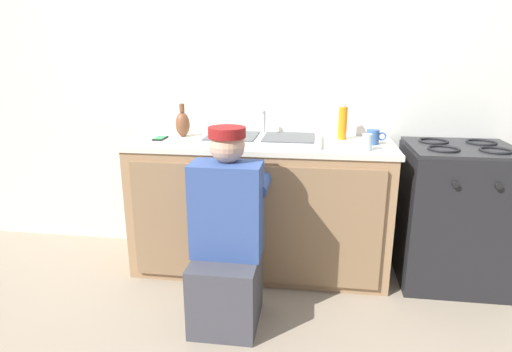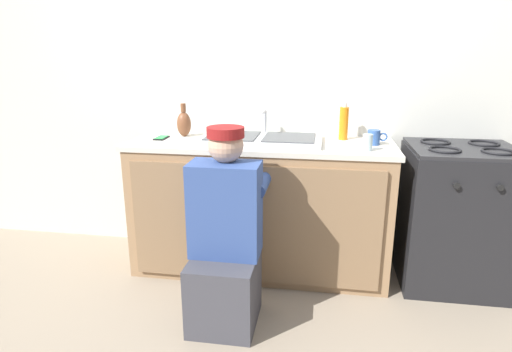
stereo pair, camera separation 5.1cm
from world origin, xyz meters
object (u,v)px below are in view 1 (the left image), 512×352
object	(u,v)px
vase_decorative	(183,124)
plumber_person	(227,245)
cell_phone	(160,138)
sink_double_basin	(260,139)
stove_range	(454,215)
soap_bottle_orange	(343,123)
water_glass	(367,142)
coffee_mug	(373,137)

from	to	relation	value
vase_decorative	plumber_person	bearing A→B (deg)	-58.68
cell_phone	vase_decorative	xyz separation A→B (m)	(0.13, 0.11, 0.08)
sink_double_basin	vase_decorative	distance (m)	0.57
stove_range	soap_bottle_orange	distance (m)	0.94
sink_double_basin	plumber_person	size ratio (longest dim) A/B	0.72
sink_double_basin	cell_phone	xyz separation A→B (m)	(-0.69, -0.01, -0.01)
stove_range	plumber_person	xyz separation A→B (m)	(-1.38, -0.66, 0.00)
stove_range	soap_bottle_orange	world-z (taller)	soap_bottle_orange
cell_phone	water_glass	xyz separation A→B (m)	(1.36, -0.16, 0.04)
stove_range	coffee_mug	world-z (taller)	coffee_mug
plumber_person	soap_bottle_orange	xyz separation A→B (m)	(0.64, 0.82, 0.56)
stove_range	plumber_person	bearing A→B (deg)	-154.33
plumber_person	vase_decorative	size ratio (longest dim) A/B	4.80
sink_double_basin	water_glass	xyz separation A→B (m)	(0.67, -0.18, 0.03)
cell_phone	plumber_person	bearing A→B (deg)	-47.75
stove_range	soap_bottle_orange	xyz separation A→B (m)	(-0.74, 0.16, 0.56)
cell_phone	vase_decorative	world-z (taller)	vase_decorative
coffee_mug	soap_bottle_orange	bearing A→B (deg)	143.41
stove_range	water_glass	xyz separation A→B (m)	(-0.61, -0.17, 0.50)
cell_phone	soap_bottle_orange	distance (m)	1.25
soap_bottle_orange	vase_decorative	bearing A→B (deg)	-177.16
cell_phone	water_glass	size ratio (longest dim) A/B	1.40
sink_double_basin	plumber_person	xyz separation A→B (m)	(-0.10, -0.66, -0.47)
sink_double_basin	water_glass	size ratio (longest dim) A/B	8.00
cell_phone	sink_double_basin	bearing A→B (deg)	1.01
soap_bottle_orange	vase_decorative	world-z (taller)	soap_bottle_orange
sink_double_basin	cell_phone	distance (m)	0.69
plumber_person	cell_phone	size ratio (longest dim) A/B	7.89
stove_range	water_glass	world-z (taller)	water_glass
sink_double_basin	cell_phone	size ratio (longest dim) A/B	5.71
coffee_mug	plumber_person	bearing A→B (deg)	-140.78
water_glass	soap_bottle_orange	bearing A→B (deg)	111.70
stove_range	plumber_person	world-z (taller)	plumber_person
soap_bottle_orange	coffee_mug	world-z (taller)	soap_bottle_orange
vase_decorative	coffee_mug	bearing A→B (deg)	-3.83
plumber_person	vase_decorative	bearing A→B (deg)	121.32
coffee_mug	vase_decorative	bearing A→B (deg)	176.17
coffee_mug	vase_decorative	xyz separation A→B (m)	(-1.29, 0.09, 0.04)
soap_bottle_orange	vase_decorative	xyz separation A→B (m)	(-1.10, -0.05, -0.02)
sink_double_basin	stove_range	bearing A→B (deg)	-0.10
water_glass	plumber_person	bearing A→B (deg)	-147.66
sink_double_basin	vase_decorative	xyz separation A→B (m)	(-0.56, 0.10, 0.07)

